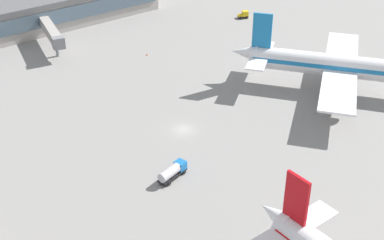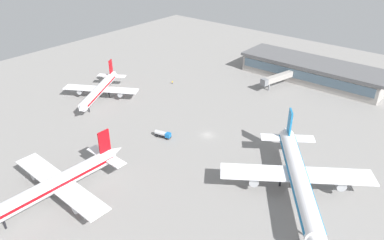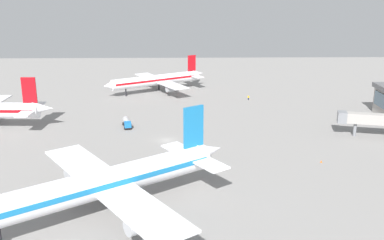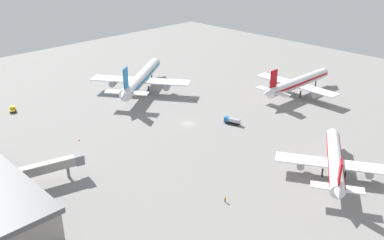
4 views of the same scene
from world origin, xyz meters
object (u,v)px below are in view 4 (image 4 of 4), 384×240
Objects in this scene: airplane_distant at (298,83)px; fuel_truck at (232,121)px; airplane_taxiing at (141,78)px; ground_crew_worker at (225,199)px; baggage_tug at (13,109)px; airplane_at_gate at (335,160)px; safety_cone_near_gate at (79,140)px.

fuel_truck is at bearing -177.57° from airplane_distant.
airplane_taxiing is 93.67m from ground_crew_worker.
baggage_tug is (-70.16, -100.00, -4.40)m from airplane_distant.
airplane_at_gate is 0.80× the size of airplane_taxiing.
airplane_distant reaches higher than baggage_tug.
airplane_at_gate is 69.38m from airplane_distant.
fuel_truck is 1.77× the size of baggage_tug.
baggage_tug is 103.50m from ground_crew_worker.
airplane_at_gate is at bearing -129.19° from baggage_tug.
safety_cone_near_gate is (24.52, -47.56, -5.99)m from airplane_taxiing.
ground_crew_worker is at bearing -143.90° from baggage_tug.
ground_crew_worker reaches higher than safety_cone_near_gate.
ground_crew_worker is (85.02, -38.94, -5.44)m from airplane_taxiing.
airplane_at_gate is 65.24× the size of safety_cone_near_gate.
airplane_at_gate is 0.78× the size of airplane_distant.
baggage_tug is at bearing -172.77° from safety_cone_near_gate.
ground_crew_worker is at bearing -157.59° from airplane_distant.
airplane_taxiing is 0.98× the size of airplane_distant.
safety_cone_near_gate is (42.05, 5.34, -0.86)m from baggage_tug.
airplane_distant is 13.48× the size of baggage_tug.
airplane_at_gate is at bearing -127.85° from airplane_taxiing.
airplane_taxiing reaches higher than baggage_tug.
airplane_taxiing reaches higher than ground_crew_worker.
safety_cone_near_gate is (-28.62, -49.14, -1.09)m from fuel_truck.
airplane_distant reaches higher than airplane_at_gate.
ground_crew_worker is at bearing 114.74° from fuel_truck.
airplane_distant reaches higher than safety_cone_near_gate.
airplane_distant is 83.60× the size of safety_cone_near_gate.
baggage_tug is at bearing 146.73° from airplane_distant.
baggage_tug reaches higher than safety_cone_near_gate.
baggage_tug is 42.40m from safety_cone_near_gate.
airplane_distant is at bearing 133.64° from ground_crew_worker.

